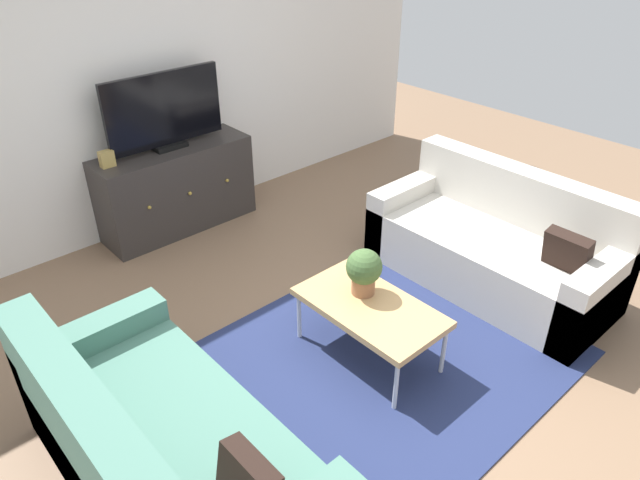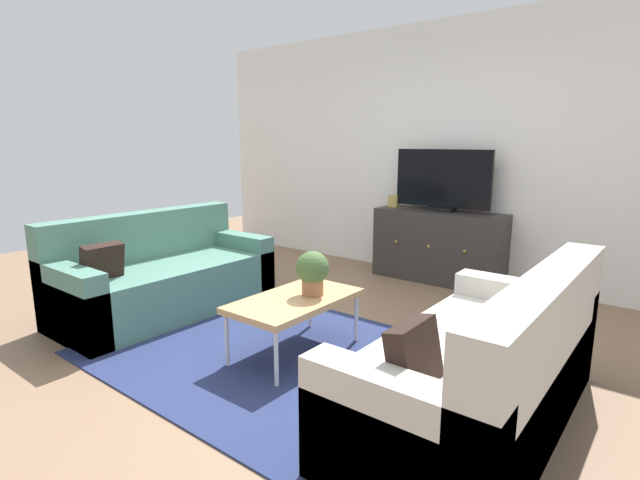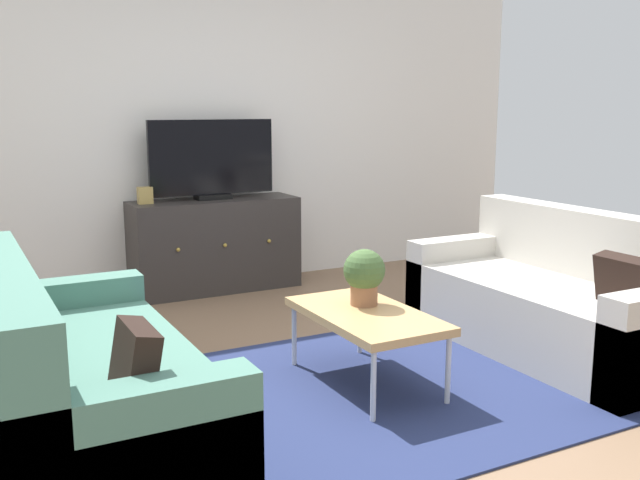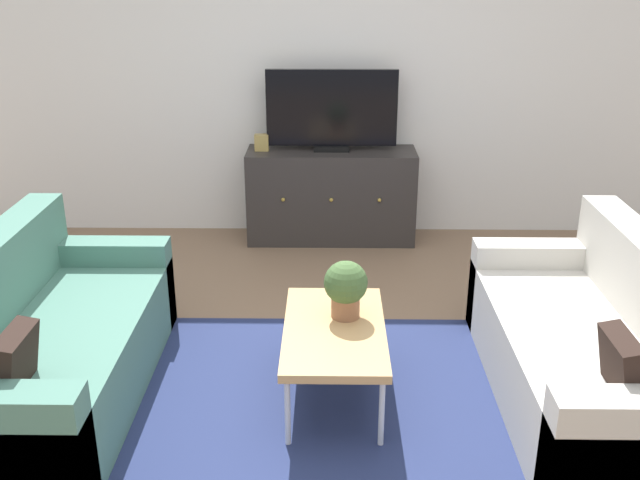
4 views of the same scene
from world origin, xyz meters
TOP-DOWN VIEW (x-y plane):
  - ground_plane at (0.00, 0.00)m, footprint 10.00×10.00m
  - wall_back at (0.00, 2.55)m, footprint 6.40×0.12m
  - area_rug at (0.00, -0.15)m, footprint 2.50×1.90m
  - couch_left_side at (-1.43, -0.10)m, footprint 0.84×1.81m
  - couch_right_side at (1.43, -0.10)m, footprint 0.84×1.81m
  - coffee_table at (0.08, -0.05)m, footprint 0.52×0.94m
  - potted_plant at (0.14, 0.07)m, footprint 0.23×0.23m
  - tv_console at (0.06, 2.27)m, footprint 1.35×0.47m
  - flat_screen_tv at (0.06, 2.29)m, footprint 1.03×0.16m
  - mantel_clock at (-0.49, 2.27)m, footprint 0.11×0.07m

SIDE VIEW (x-z plane):
  - ground_plane at x=0.00m, z-range 0.00..0.00m
  - area_rug at x=0.00m, z-range 0.00..0.01m
  - couch_left_side at x=-1.43m, z-range -0.14..0.71m
  - couch_right_side at x=1.43m, z-range -0.14..0.71m
  - tv_console at x=0.06m, z-range 0.00..0.75m
  - coffee_table at x=0.08m, z-range 0.17..0.59m
  - potted_plant at x=0.14m, z-range 0.43..0.74m
  - mantel_clock at x=-0.49m, z-range 0.75..0.88m
  - flat_screen_tv at x=0.06m, z-range 0.75..1.38m
  - wall_back at x=0.00m, z-range 0.00..2.70m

